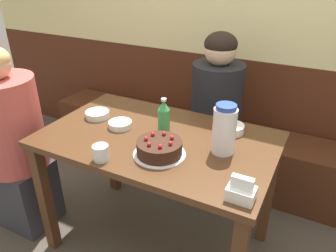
% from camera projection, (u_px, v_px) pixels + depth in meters
% --- Properties ---
extents(ground_plane, '(12.00, 12.00, 0.00)m').
position_uv_depth(ground_plane, '(159.00, 241.00, 2.09)').
color(ground_plane, '#4C4238').
extents(back_wall, '(4.80, 0.04, 2.50)m').
position_uv_depth(back_wall, '(228.00, 14.00, 2.34)').
color(back_wall, '#4C2314').
rests_on(back_wall, ground_plane).
extents(bench_seat, '(2.78, 0.38, 0.45)m').
position_uv_depth(bench_seat, '(208.00, 150.00, 2.64)').
color(bench_seat, '#472314').
rests_on(bench_seat, ground_plane).
extents(dining_table, '(1.23, 0.75, 0.76)m').
position_uv_depth(dining_table, '(158.00, 154.00, 1.79)').
color(dining_table, '#4C2D19').
rests_on(dining_table, ground_plane).
extents(birthday_cake, '(0.26, 0.26, 0.09)m').
position_uv_depth(birthday_cake, '(159.00, 148.00, 1.56)').
color(birthday_cake, white).
rests_on(birthday_cake, dining_table).
extents(water_pitcher, '(0.11, 0.11, 0.25)m').
position_uv_depth(water_pitcher, '(224.00, 129.00, 1.55)').
color(water_pitcher, white).
rests_on(water_pitcher, dining_table).
extents(soju_bottle, '(0.07, 0.07, 0.19)m').
position_uv_depth(soju_bottle, '(164.00, 116.00, 1.75)').
color(soju_bottle, '#388E4C').
rests_on(soju_bottle, dining_table).
extents(napkin_holder, '(0.11, 0.08, 0.11)m').
position_uv_depth(napkin_holder, '(241.00, 191.00, 1.27)').
color(napkin_holder, white).
rests_on(napkin_holder, dining_table).
extents(bowl_soup_white, '(0.14, 0.14, 0.04)m').
position_uv_depth(bowl_soup_white, '(231.00, 128.00, 1.77)').
color(bowl_soup_white, white).
rests_on(bowl_soup_white, dining_table).
extents(bowl_rice_small, '(0.14, 0.14, 0.04)m').
position_uv_depth(bowl_rice_small, '(97.00, 114.00, 1.94)').
color(bowl_rice_small, white).
rests_on(bowl_rice_small, dining_table).
extents(bowl_side_dish, '(0.13, 0.13, 0.04)m').
position_uv_depth(bowl_side_dish, '(120.00, 124.00, 1.82)').
color(bowl_side_dish, white).
rests_on(bowl_side_dish, dining_table).
extents(glass_water_tall, '(0.08, 0.08, 0.08)m').
position_uv_depth(glass_water_tall, '(101.00, 153.00, 1.52)').
color(glass_water_tall, silver).
rests_on(glass_water_tall, dining_table).
extents(person_teal_shirt, '(0.38, 0.38, 1.19)m').
position_uv_depth(person_teal_shirt, '(14.00, 145.00, 1.99)').
color(person_teal_shirt, '#33333D').
rests_on(person_teal_shirt, ground_plane).
extents(person_pale_blue_shirt, '(0.34, 0.34, 1.21)m').
position_uv_depth(person_pale_blue_shirt, '(215.00, 122.00, 2.27)').
color(person_pale_blue_shirt, '#33333D').
rests_on(person_pale_blue_shirt, ground_plane).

